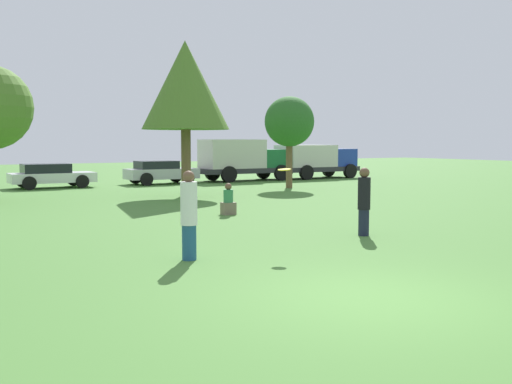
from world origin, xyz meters
The scene contains 11 objects.
ground_plane centered at (0.00, 0.00, 0.00)m, with size 120.00×120.00×0.00m, color #477A33.
person_thrower centered at (-1.15, 4.08, 0.90)m, with size 0.33×0.33×1.77m.
person_catcher centered at (3.87, 4.69, 0.88)m, with size 0.31×0.31×1.70m.
frisbee centered at (1.13, 4.15, 1.73)m, with size 0.28×0.28×0.05m.
bystander_sitting centered at (3.00, 10.25, 0.42)m, with size 0.42×0.35×1.02m.
tree_2 centered at (4.52, 16.98, 4.72)m, with size 3.75×3.75×6.63m.
tree_3 centered at (10.91, 18.57, 3.33)m, with size 2.51×2.51×4.63m.
parked_car_white centered at (0.46, 24.80, 0.66)m, with size 4.13×1.97×1.24m.
parked_car_silver centered at (6.33, 24.61, 0.69)m, with size 3.93×1.96×1.29m.
delivery_truck_green centered at (11.64, 24.78, 1.35)m, with size 5.81×2.39×2.49m.
delivery_truck_blue centered at (16.98, 24.63, 1.22)m, with size 5.57×2.57×2.15m.
Camera 1 is at (-5.94, -6.61, 2.32)m, focal length 41.82 mm.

